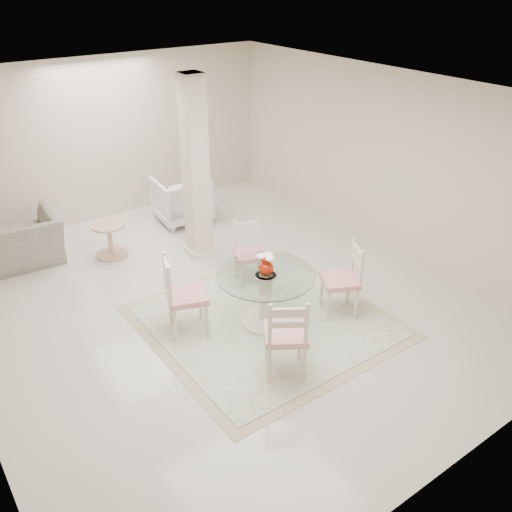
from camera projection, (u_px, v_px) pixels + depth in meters
ground at (218, 301)px, 7.20m from camera, size 7.00×7.00×0.00m
room_shell at (212, 168)px, 6.32m from camera, size 6.02×7.02×2.71m
column at (196, 170)px, 7.74m from camera, size 0.30×0.30×2.70m
area_rug at (265, 321)px, 6.78m from camera, size 2.80×2.80×0.02m
dining_table at (266, 298)px, 6.62m from camera, size 1.19×1.19×0.69m
red_vase at (266, 264)px, 6.39m from camera, size 0.21×0.20×0.28m
dining_chair_east at (346, 274)px, 6.70m from camera, size 0.58×0.58×1.07m
dining_chair_north at (249, 248)px, 7.40m from camera, size 0.52×0.52×1.01m
dining_chair_west at (180, 290)px, 6.31m from camera, size 0.58×0.58×1.14m
dining_chair_south at (286, 331)px, 5.62m from camera, size 0.62×0.62×1.12m
recliner_taupe at (20, 240)px, 7.96m from camera, size 1.23×1.10×0.75m
armchair_white at (182, 199)px, 9.28m from camera, size 0.94×0.96×0.79m
side_table at (110, 241)px, 8.21m from camera, size 0.51×0.51×0.53m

